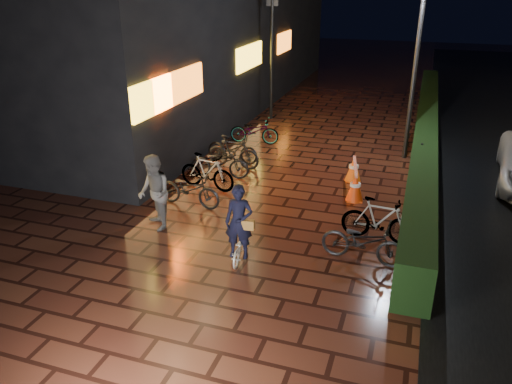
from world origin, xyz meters
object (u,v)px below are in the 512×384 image
(bystander_person, at_px, (154,193))
(cart_assembly, at_px, (425,156))
(cyclist, at_px, (240,233))
(traffic_barrier, at_px, (354,178))

(bystander_person, bearing_deg, cart_assembly, 90.33)
(cyclist, bearing_deg, bystander_person, 162.55)
(bystander_person, relative_size, cart_assembly, 1.70)
(cyclist, relative_size, traffic_barrier, 0.92)
(cyclist, height_order, traffic_barrier, cyclist)
(traffic_barrier, bearing_deg, cyclist, -110.75)
(cyclist, relative_size, cart_assembly, 1.61)
(cyclist, height_order, cart_assembly, cyclist)
(bystander_person, xyz_separation_m, cyclist, (2.35, -0.74, -0.26))
(cart_assembly, bearing_deg, traffic_barrier, -132.58)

